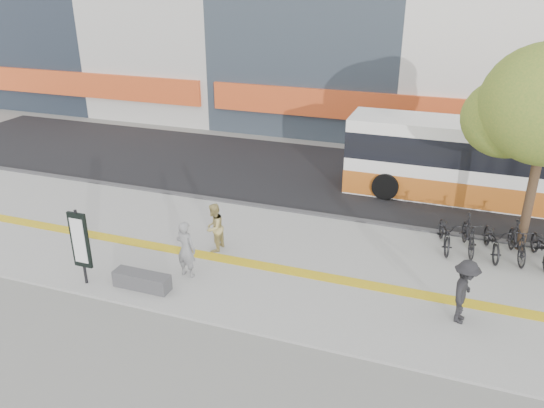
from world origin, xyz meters
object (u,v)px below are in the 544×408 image
(bench, at_px, (142,281))
(bus, at_px, (497,166))
(signboard, at_px, (80,241))
(pedestrian_tan, at_px, (214,227))
(pedestrian_dark, at_px, (464,292))
(seated_woman, at_px, (186,249))

(bench, xyz_separation_m, bus, (9.04, 9.70, 1.13))
(signboard, relative_size, bus, 0.20)
(pedestrian_tan, bearing_deg, bench, -16.09)
(bus, relative_size, pedestrian_tan, 7.17)
(bus, distance_m, pedestrian_dark, 8.41)
(bench, height_order, bus, bus)
(seated_woman, xyz_separation_m, pedestrian_tan, (0.08, 1.63, -0.07))
(bench, bearing_deg, pedestrian_dark, 9.42)
(pedestrian_tan, distance_m, pedestrian_dark, 7.36)
(bench, bearing_deg, bus, 47.01)
(pedestrian_tan, bearing_deg, signboard, -37.43)
(bus, bearing_deg, seated_woman, -133.35)
(bench, bearing_deg, signboard, -169.19)
(bench, relative_size, signboard, 0.73)
(bench, distance_m, seated_woman, 1.45)
(pedestrian_tan, xyz_separation_m, pedestrian_dark, (7.25, -1.28, 0.07))
(signboard, xyz_separation_m, pedestrian_dark, (9.77, 1.66, -0.46))
(bus, height_order, pedestrian_tan, bus)
(bench, relative_size, pedestrian_dark, 0.96)
(bench, xyz_separation_m, seated_woman, (0.84, 1.01, 0.61))
(bus, relative_size, pedestrian_dark, 6.59)
(bench, height_order, signboard, signboard)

